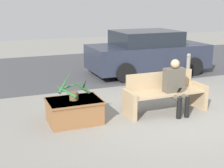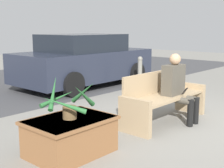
# 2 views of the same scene
# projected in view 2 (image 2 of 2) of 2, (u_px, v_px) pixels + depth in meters

# --- Properties ---
(ground_plane) EXTENTS (30.00, 30.00, 0.00)m
(ground_plane) POSITION_uv_depth(u_px,v_px,m) (181.00, 124.00, 5.35)
(ground_plane) COLOR gray
(road_surface) EXTENTS (20.00, 6.00, 0.01)m
(road_surface) POSITION_uv_depth(u_px,v_px,m) (8.00, 84.00, 9.04)
(road_surface) COLOR #424244
(road_surface) RESTS_ON ground_plane
(bench) EXTENTS (1.85, 0.59, 0.86)m
(bench) POSITION_uv_depth(u_px,v_px,m) (163.00, 98.00, 5.43)
(bench) COLOR tan
(bench) RESTS_ON ground_plane
(person_seated) EXTENTS (0.45, 0.56, 1.19)m
(person_seated) POSITION_uv_depth(u_px,v_px,m) (177.00, 84.00, 5.39)
(person_seated) COLOR #4C473D
(person_seated) RESTS_ON ground_plane
(planter_box) EXTENTS (1.08, 0.80, 0.48)m
(planter_box) POSITION_uv_depth(u_px,v_px,m) (70.00, 135.00, 4.04)
(planter_box) COLOR brown
(planter_box) RESTS_ON ground_plane
(potted_plant) EXTENTS (0.69, 0.71, 0.54)m
(potted_plant) POSITION_uv_depth(u_px,v_px,m) (69.00, 102.00, 3.96)
(potted_plant) COLOR brown
(potted_plant) RESTS_ON planter_box
(parked_car) EXTENTS (3.98, 1.98, 1.45)m
(parked_car) POSITION_uv_depth(u_px,v_px,m) (84.00, 60.00, 8.76)
(parked_car) COLOR #232838
(parked_car) RESTS_ON ground_plane
(bollard_post) EXTENTS (0.13, 0.13, 0.88)m
(bollard_post) POSITION_uv_depth(u_px,v_px,m) (140.00, 72.00, 8.26)
(bollard_post) COLOR slate
(bollard_post) RESTS_ON ground_plane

